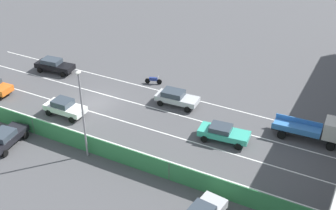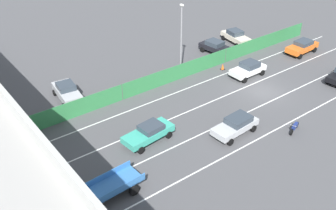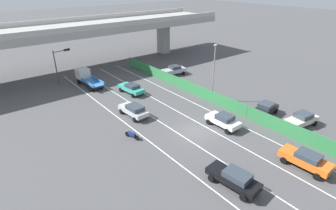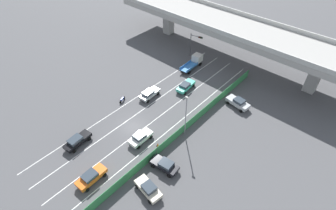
% 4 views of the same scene
% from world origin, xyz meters
% --- Properties ---
extents(ground_plane, '(300.00, 300.00, 0.00)m').
position_xyz_m(ground_plane, '(0.00, 0.00, 0.00)').
color(ground_plane, '#4C4C4F').
extents(lane_line_left_edge, '(0.14, 46.69, 0.01)m').
position_xyz_m(lane_line_left_edge, '(-5.31, 5.35, 0.00)').
color(lane_line_left_edge, silver).
rests_on(lane_line_left_edge, ground).
extents(lane_line_mid_left, '(0.14, 46.69, 0.01)m').
position_xyz_m(lane_line_mid_left, '(-1.77, 5.35, 0.00)').
color(lane_line_mid_left, silver).
rests_on(lane_line_mid_left, ground).
extents(lane_line_mid_right, '(0.14, 46.69, 0.01)m').
position_xyz_m(lane_line_mid_right, '(1.77, 5.35, 0.00)').
color(lane_line_mid_right, silver).
rests_on(lane_line_mid_right, ground).
extents(lane_line_right_edge, '(0.14, 46.69, 0.01)m').
position_xyz_m(lane_line_right_edge, '(5.31, 5.35, 0.00)').
color(lane_line_right_edge, silver).
rests_on(lane_line_right_edge, ground).
extents(green_fence, '(0.10, 42.79, 1.76)m').
position_xyz_m(green_fence, '(7.43, 5.35, 0.88)').
color(green_fence, '#338447').
rests_on(green_fence, ground).
extents(car_hatchback_white, '(2.10, 4.23, 1.64)m').
position_xyz_m(car_hatchback_white, '(3.43, -1.36, 0.90)').
color(car_hatchback_white, silver).
rests_on(car_hatchback_white, ground).
extents(car_taxi_teal, '(2.37, 4.76, 1.51)m').
position_xyz_m(car_taxi_teal, '(0.24, 14.26, 0.85)').
color(car_taxi_teal, teal).
rests_on(car_taxi_teal, ground).
extents(car_sedan_black, '(2.32, 4.80, 1.61)m').
position_xyz_m(car_sedan_black, '(-3.63, -8.66, 0.90)').
color(car_sedan_black, black).
rests_on(car_sedan_black, ground).
extents(car_sedan_silver, '(2.23, 4.54, 1.58)m').
position_xyz_m(car_sedan_silver, '(-3.46, 7.58, 0.89)').
color(car_sedan_silver, '#B7BABC').
rests_on(car_sedan_silver, ground).
extents(flatbed_truck_blue, '(2.43, 6.47, 2.47)m').
position_xyz_m(flatbed_truck_blue, '(-3.64, 22.20, 1.28)').
color(flatbed_truck_blue, black).
rests_on(flatbed_truck_blue, ground).
extents(motorcycle, '(0.81, 1.89, 0.93)m').
position_xyz_m(motorcycle, '(-6.44, 3.21, 0.46)').
color(motorcycle, black).
rests_on(motorcycle, ground).
extents(parked_sedan_dark, '(4.49, 2.48, 1.57)m').
position_xyz_m(parked_sedan_dark, '(10.03, -2.67, 0.88)').
color(parked_sedan_dark, black).
rests_on(parked_sedan_dark, ground).
extents(street_lamp, '(0.60, 0.36, 8.21)m').
position_xyz_m(street_lamp, '(7.87, 4.65, 4.90)').
color(street_lamp, gray).
rests_on(street_lamp, ground).
extents(traffic_cone, '(0.47, 0.47, 0.71)m').
position_xyz_m(traffic_cone, '(6.29, -0.27, 0.33)').
color(traffic_cone, orange).
rests_on(traffic_cone, ground).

